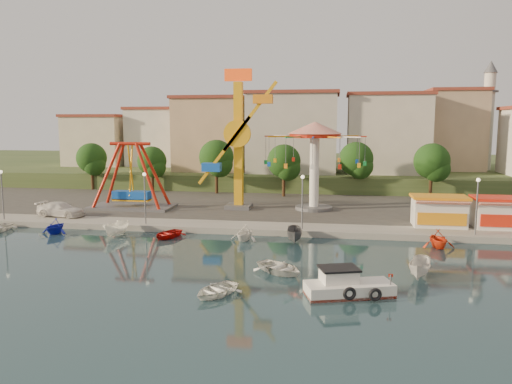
% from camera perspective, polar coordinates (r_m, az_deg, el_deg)
% --- Properties ---
extents(ground, '(200.00, 200.00, 0.00)m').
position_cam_1_polar(ground, '(38.06, -8.33, -8.76)').
color(ground, '#122633').
rests_on(ground, ground).
extents(quay_deck, '(200.00, 100.00, 0.60)m').
position_cam_1_polar(quay_deck, '(97.97, 2.50, 1.72)').
color(quay_deck, '#9E998E').
rests_on(quay_deck, ground).
extents(asphalt_pad, '(90.00, 28.00, 0.01)m').
position_cam_1_polar(asphalt_pad, '(66.50, -0.64, -0.96)').
color(asphalt_pad, '#4C4944').
rests_on(asphalt_pad, quay_deck).
extents(hill_terrace, '(200.00, 60.00, 3.00)m').
position_cam_1_polar(hill_terrace, '(102.79, 2.82, 2.68)').
color(hill_terrace, '#384C26').
rests_on(hill_terrace, ground).
extents(pirate_ship_ride, '(10.00, 5.00, 8.00)m').
position_cam_1_polar(pirate_ship_ride, '(61.79, -14.08, 1.67)').
color(pirate_ship_ride, '#59595E').
rests_on(pirate_ship_ride, quay_deck).
extents(kamikaze_tower, '(6.42, 3.10, 16.50)m').
position_cam_1_polar(kamikaze_tower, '(59.14, -1.74, 5.62)').
color(kamikaze_tower, '#59595E').
rests_on(kamikaze_tower, quay_deck).
extents(wave_swinger, '(11.60, 11.60, 10.40)m').
position_cam_1_polar(wave_swinger, '(59.08, 6.73, 5.27)').
color(wave_swinger, '#59595E').
rests_on(wave_swinger, quay_deck).
extents(booth_left, '(5.40, 3.78, 3.08)m').
position_cam_1_polar(booth_left, '(53.01, 20.18, -2.03)').
color(booth_left, white).
rests_on(booth_left, quay_deck).
extents(booth_mid, '(5.40, 3.78, 3.08)m').
position_cam_1_polar(booth_mid, '(54.45, 26.21, -2.10)').
color(booth_mid, white).
rests_on(booth_mid, quay_deck).
extents(lamp_post_0, '(0.14, 0.14, 5.00)m').
position_cam_1_polar(lamp_post_0, '(59.75, -26.99, -0.42)').
color(lamp_post_0, '#59595E').
rests_on(lamp_post_0, quay_deck).
extents(lamp_post_1, '(0.14, 0.14, 5.00)m').
position_cam_1_polar(lamp_post_1, '(52.01, -12.57, -0.86)').
color(lamp_post_1, '#59595E').
rests_on(lamp_post_1, quay_deck).
extents(lamp_post_2, '(0.14, 0.14, 5.00)m').
position_cam_1_polar(lamp_post_2, '(48.49, 5.31, -1.33)').
color(lamp_post_2, '#59595E').
rests_on(lamp_post_2, quay_deck).
extents(lamp_post_3, '(0.14, 0.14, 5.00)m').
position_cam_1_polar(lamp_post_3, '(50.10, 23.90, -1.69)').
color(lamp_post_3, '#59595E').
rests_on(lamp_post_3, quay_deck).
extents(tree_0, '(4.60, 4.60, 7.19)m').
position_cam_1_polar(tree_0, '(80.92, -18.28, 3.69)').
color(tree_0, '#382314').
rests_on(tree_0, quay_deck).
extents(tree_1, '(4.35, 4.35, 6.80)m').
position_cam_1_polar(tree_1, '(76.20, -11.81, 3.48)').
color(tree_1, '#382314').
rests_on(tree_1, quay_deck).
extents(tree_2, '(5.02, 5.02, 7.85)m').
position_cam_1_polar(tree_2, '(72.77, -4.55, 3.99)').
color(tree_2, '#382314').
rests_on(tree_2, quay_deck).
extents(tree_3, '(4.68, 4.68, 7.32)m').
position_cam_1_polar(tree_3, '(69.69, 3.21, 3.53)').
color(tree_3, '#382314').
rests_on(tree_3, quay_deck).
extents(tree_4, '(4.86, 4.86, 7.60)m').
position_cam_1_polar(tree_4, '(72.36, 11.37, 3.71)').
color(tree_4, '#382314').
rests_on(tree_4, quay_deck).
extents(tree_5, '(4.83, 4.83, 7.54)m').
position_cam_1_polar(tree_5, '(71.67, 19.45, 3.34)').
color(tree_5, '#382314').
rests_on(tree_5, quay_deck).
extents(building_0, '(9.26, 9.53, 11.87)m').
position_cam_1_polar(building_0, '(92.25, -19.88, 6.25)').
color(building_0, beige).
rests_on(building_0, hill_terrace).
extents(building_1, '(12.33, 9.01, 8.63)m').
position_cam_1_polar(building_1, '(92.10, -11.61, 5.55)').
color(building_1, silver).
rests_on(building_1, hill_terrace).
extents(building_2, '(11.95, 9.28, 11.23)m').
position_cam_1_polar(building_2, '(88.86, -3.50, 6.45)').
color(building_2, tan).
rests_on(building_2, hill_terrace).
extents(building_3, '(12.59, 10.50, 9.20)m').
position_cam_1_polar(building_3, '(83.81, 5.32, 5.65)').
color(building_3, beige).
rests_on(building_3, hill_terrace).
extents(building_4, '(10.75, 9.23, 9.24)m').
position_cam_1_polar(building_4, '(87.40, 14.36, 5.54)').
color(building_4, beige).
rests_on(building_4, hill_terrace).
extents(building_5, '(12.77, 10.96, 11.21)m').
position_cam_1_polar(building_5, '(87.76, 23.21, 5.80)').
color(building_5, tan).
rests_on(building_5, hill_terrace).
extents(minaret, '(2.80, 2.80, 18.00)m').
position_cam_1_polar(minaret, '(92.23, 25.00, 8.23)').
color(minaret, silver).
rests_on(minaret, hill_terrace).
extents(cabin_motorboat, '(5.88, 3.65, 1.94)m').
position_cam_1_polar(cabin_motorboat, '(32.70, 10.34, -10.67)').
color(cabin_motorboat, white).
rests_on(cabin_motorboat, ground).
extents(rowboat_a, '(4.88, 4.75, 0.82)m').
position_cam_1_polar(rowboat_a, '(36.76, 2.73, -8.61)').
color(rowboat_a, white).
rests_on(rowboat_a, ground).
extents(rowboat_b, '(3.83, 4.25, 0.72)m').
position_cam_1_polar(rowboat_b, '(32.32, -4.63, -11.07)').
color(rowboat_b, white).
rests_on(rowboat_b, ground).
extents(skiff, '(2.31, 3.91, 1.42)m').
position_cam_1_polar(skiff, '(37.34, 18.25, -8.28)').
color(skiff, silver).
rests_on(skiff, ground).
extents(van, '(5.64, 2.88, 1.57)m').
position_cam_1_polar(van, '(59.18, -21.41, -1.86)').
color(van, silver).
rests_on(van, quay_deck).
extents(moored_boat_1, '(2.70, 3.07, 1.54)m').
position_cam_1_polar(moored_boat_1, '(53.18, -21.99, -3.61)').
color(moored_boat_1, '#141DB0').
rests_on(moored_boat_1, ground).
extents(moored_boat_2, '(1.96, 3.82, 1.41)m').
position_cam_1_polar(moored_boat_2, '(50.22, -15.68, -4.06)').
color(moored_boat_2, white).
rests_on(moored_boat_2, ground).
extents(moored_boat_3, '(3.50, 4.20, 0.75)m').
position_cam_1_polar(moored_boat_3, '(48.38, -10.08, -4.73)').
color(moored_boat_3, '#B2110E').
rests_on(moored_boat_3, ground).
extents(moored_boat_4, '(3.20, 3.48, 1.53)m').
position_cam_1_polar(moored_boat_4, '(46.42, -1.33, -4.65)').
color(moored_boat_4, white).
rests_on(moored_boat_4, ground).
extents(moored_boat_5, '(1.72, 3.84, 1.44)m').
position_cam_1_polar(moored_boat_5, '(45.84, 4.45, -4.89)').
color(moored_boat_5, '#4F4F53').
rests_on(moored_boat_5, ground).
extents(moored_boat_7, '(3.22, 3.57, 1.65)m').
position_cam_1_polar(moored_boat_7, '(46.58, 20.11, -5.02)').
color(moored_boat_7, red).
rests_on(moored_boat_7, ground).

